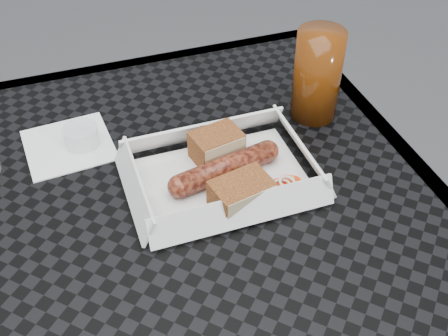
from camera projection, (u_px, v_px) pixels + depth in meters
The scene contains 9 objects.
patio_table at pixel (150, 268), 0.74m from camera, with size 0.80×0.80×0.74m.
food_tray at pixel (222, 179), 0.75m from camera, with size 0.22×0.15×0.00m, color white.
bratwurst at pixel (225, 168), 0.74m from camera, with size 0.16×0.06×0.03m.
bread_near at pixel (217, 146), 0.77m from camera, with size 0.07×0.05×0.04m, color brown.
bread_far at pixel (241, 194), 0.70m from camera, with size 0.07×0.05×0.04m, color brown.
veg_garnish at pixel (286, 184), 0.74m from camera, with size 0.03×0.03×0.00m.
napkin at pixel (69, 145), 0.81m from camera, with size 0.12×0.12×0.00m, color white.
condiment_cup_empty at pixel (81, 136), 0.80m from camera, with size 0.05×0.05×0.03m, color silver.
drink_glass at pixel (317, 75), 0.82m from camera, with size 0.07×0.07×0.14m, color #532407.
Camera 1 is at (-0.06, -0.47, 1.26)m, focal length 45.00 mm.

